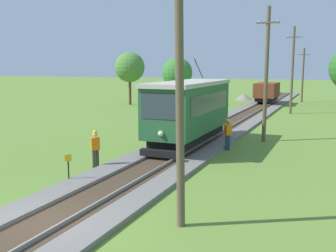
{
  "coord_description": "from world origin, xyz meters",
  "views": [
    {
      "loc": [
        7.69,
        -8.76,
        4.72
      ],
      "look_at": [
        -0.7,
        11.14,
        1.42
      ],
      "focal_mm": 42.6,
      "sensor_mm": 36.0,
      "label": 1
    }
  ],
  "objects": [
    {
      "name": "freight_car",
      "position": [
        0.0,
        40.21,
        1.56
      ],
      "size": [
        2.4,
        5.2,
        2.31
      ],
      "color": "brown",
      "rests_on": "rail_right"
    },
    {
      "name": "track_worker",
      "position": [
        -2.38,
        6.5,
        0.98
      ],
      "size": [
        0.44,
        0.44,
        1.78
      ],
      "rotation": [
        0.0,
        0.0,
        2.34
      ],
      "color": "#38332D",
      "rests_on": "ground"
    },
    {
      "name": "utility_pole_near_tram",
      "position": [
        3.68,
        16.33,
        4.23
      ],
      "size": [
        1.4,
        0.49,
        8.26
      ],
      "color": "brown",
      "rests_on": "ground"
    },
    {
      "name": "second_worker",
      "position": [
        2.25,
        12.75,
        0.98
      ],
      "size": [
        0.41,
        0.45,
        1.78
      ],
      "rotation": [
        0.0,
        0.0,
        -0.6
      ],
      "color": "navy",
      "rests_on": "ground"
    },
    {
      "name": "utility_pole_far",
      "position": [
        3.68,
        45.18,
        3.55
      ],
      "size": [
        1.4,
        0.39,
        6.91
      ],
      "color": "brown",
      "rests_on": "ground"
    },
    {
      "name": "tree_left_far",
      "position": [
        -9.5,
        34.79,
        3.85
      ],
      "size": [
        3.54,
        3.54,
        5.63
      ],
      "color": "#4C3823",
      "rests_on": "ground"
    },
    {
      "name": "ground_plane",
      "position": [
        0.0,
        0.0,
        0.0
      ],
      "size": [
        260.0,
        260.0,
        0.0
      ],
      "primitive_type": "plane",
      "color": "olive"
    },
    {
      "name": "rail_left",
      "position": [
        -0.72,
        0.0,
        0.25
      ],
      "size": [
        0.07,
        120.0,
        0.14
      ],
      "primitive_type": "cube",
      "color": "gray",
      "rests_on": "track_ballast"
    },
    {
      "name": "gravel_pile",
      "position": [
        -3.92,
        45.73,
        0.46
      ],
      "size": [
        2.47,
        2.47,
        0.92
      ],
      "primitive_type": "cone",
      "color": "gray",
      "rests_on": "ground"
    },
    {
      "name": "sleeper_bed",
      "position": [
        0.0,
        0.0,
        0.18
      ],
      "size": [
        2.04,
        120.0,
        0.01
      ],
      "primitive_type": "cube",
      "color": "#423323",
      "rests_on": "track_ballast"
    },
    {
      "name": "utility_pole_mid",
      "position": [
        3.68,
        31.87,
        4.3
      ],
      "size": [
        1.4,
        0.37,
        8.41
      ],
      "color": "brown",
      "rests_on": "ground"
    },
    {
      "name": "track_ballast",
      "position": [
        0.0,
        0.0,
        0.09
      ],
      "size": [
        4.2,
        120.0,
        0.18
      ],
      "primitive_type": "cube",
      "color": "slate",
      "rests_on": "ground"
    },
    {
      "name": "rail_right",
      "position": [
        0.72,
        0.0,
        0.25
      ],
      "size": [
        0.07,
        120.0,
        0.14
      ],
      "primitive_type": "cube",
      "color": "gray",
      "rests_on": "track_ballast"
    },
    {
      "name": "trackside_signal_marker",
      "position": [
        -2.09,
        4.08,
        0.67
      ],
      "size": [
        0.21,
        0.21,
        1.18
      ],
      "color": "black",
      "rests_on": "ground"
    },
    {
      "name": "tree_right_near",
      "position": [
        -15.26,
        33.86,
        4.49
      ],
      "size": [
        3.6,
        3.6,
        6.31
      ],
      "color": "#4C3823",
      "rests_on": "ground"
    },
    {
      "name": "utility_pole_foreground",
      "position": [
        3.68,
        1.6,
        4.08
      ],
      "size": [
        1.4,
        0.55,
        7.97
      ],
      "color": "brown",
      "rests_on": "ground"
    },
    {
      "name": "red_tram",
      "position": [
        0.0,
        12.62,
        2.19
      ],
      "size": [
        2.6,
        8.54,
        4.79
      ],
      "color": "#235633",
      "rests_on": "rail_right"
    }
  ]
}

